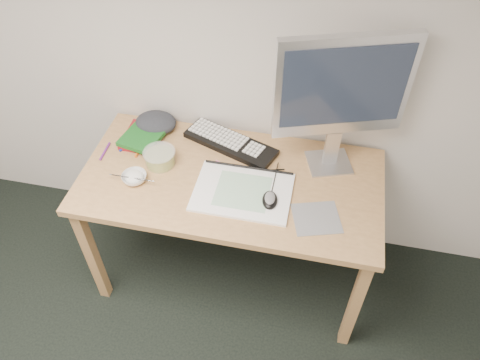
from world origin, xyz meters
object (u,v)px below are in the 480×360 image
object	(u,v)px
rice_bowl	(134,178)
monitor	(342,91)
desk	(231,191)
keyboard	(230,143)
sketchpad	(243,192)

from	to	relation	value
rice_bowl	monitor	bearing A→B (deg)	19.14
desk	rice_bowl	world-z (taller)	rice_bowl
desk	keyboard	world-z (taller)	keyboard
keyboard	monitor	distance (m)	0.64
sketchpad	rice_bowl	xyz separation A→B (m)	(-0.50, -0.03, 0.01)
desk	keyboard	size ratio (longest dim) A/B	2.96
desk	sketchpad	bearing A→B (deg)	-46.14
keyboard	monitor	bearing A→B (deg)	17.66
keyboard	desk	bearing A→B (deg)	-56.32
keyboard	monitor	size ratio (longest dim) A/B	0.70
desk	rice_bowl	bearing A→B (deg)	-166.45
monitor	rice_bowl	xyz separation A→B (m)	(-0.87, -0.30, -0.40)
desk	monitor	world-z (taller)	monitor
desk	sketchpad	world-z (taller)	sketchpad
sketchpad	rice_bowl	world-z (taller)	rice_bowl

